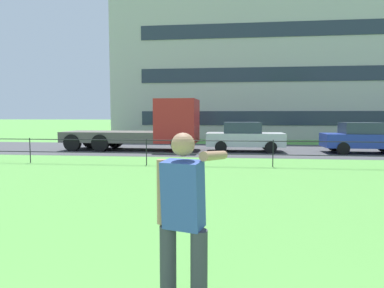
{
  "coord_description": "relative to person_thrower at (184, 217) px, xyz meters",
  "views": [
    {
      "loc": [
        0.82,
        -0.32,
        1.89
      ],
      "look_at": [
        -0.07,
        7.45,
        1.23
      ],
      "focal_mm": 31.43,
      "sensor_mm": 36.0,
      "label": 1
    }
  ],
  "objects": [
    {
      "name": "car_silver_far_right",
      "position": [
        1.14,
        14.73,
        -0.16
      ],
      "size": [
        4.02,
        1.86,
        1.54
      ],
      "color": "#B7BABF",
      "rests_on": "ground"
    },
    {
      "name": "park_fence",
      "position": [
        -0.39,
        9.45,
        -0.26
      ],
      "size": [
        33.3,
        0.04,
        1.0
      ],
      "color": "black",
      "rests_on": "ground"
    },
    {
      "name": "street_strip",
      "position": [
        -0.39,
        15.54,
        -0.93
      ],
      "size": [
        80.0,
        7.25,
        0.01
      ],
      "primitive_type": "cube",
      "color": "#424247",
      "rests_on": "ground"
    },
    {
      "name": "flatbed_truck_far_left",
      "position": [
        -3.87,
        14.78,
        0.28
      ],
      "size": [
        7.36,
        2.6,
        2.75
      ],
      "color": "#B22323",
      "rests_on": "ground"
    },
    {
      "name": "apartment_building_background",
      "position": [
        7.2,
        29.11,
        5.97
      ],
      "size": [
        33.29,
        11.38,
        13.81
      ],
      "color": "#B7B2AD",
      "rests_on": "ground"
    },
    {
      "name": "person_thrower",
      "position": [
        0.0,
        0.0,
        0.0
      ],
      "size": [
        0.67,
        0.73,
        1.74
      ],
      "color": "#383842",
      "rests_on": "ground"
    },
    {
      "name": "car_blue_left",
      "position": [
        7.07,
        14.58,
        -0.16
      ],
      "size": [
        4.04,
        1.89,
        1.54
      ],
      "color": "#233899",
      "rests_on": "ground"
    }
  ]
}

